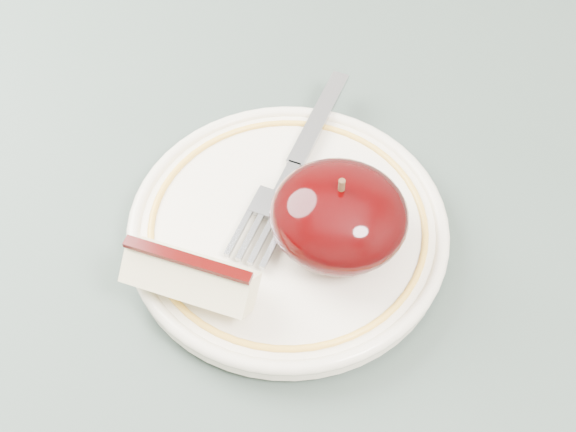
% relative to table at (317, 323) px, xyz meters
% --- Properties ---
extents(table, '(0.90, 0.90, 0.75)m').
position_rel_table_xyz_m(table, '(0.00, 0.00, 0.00)').
color(table, brown).
rests_on(table, ground).
extents(plate, '(0.20, 0.20, 0.02)m').
position_rel_table_xyz_m(plate, '(-0.02, 0.01, 0.10)').
color(plate, '#EEE4C7').
rests_on(plate, table).
extents(apple_half, '(0.08, 0.08, 0.06)m').
position_rel_table_xyz_m(apple_half, '(0.01, 0.00, 0.13)').
color(apple_half, black).
rests_on(apple_half, plate).
extents(apple_wedge, '(0.08, 0.04, 0.04)m').
position_rel_table_xyz_m(apple_wedge, '(-0.07, -0.05, 0.12)').
color(apple_wedge, '#F7E9B6').
rests_on(apple_wedge, plate).
extents(fork, '(0.05, 0.17, 0.00)m').
position_rel_table_xyz_m(fork, '(-0.03, 0.05, 0.11)').
color(fork, '#93969B').
rests_on(fork, plate).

